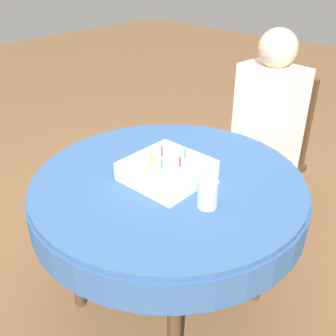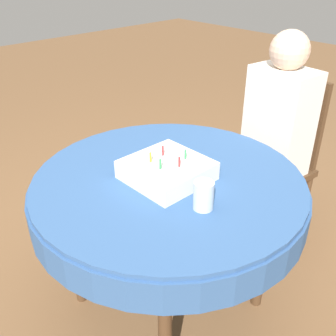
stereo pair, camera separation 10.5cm
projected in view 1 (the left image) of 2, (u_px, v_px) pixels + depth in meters
The scene contains 6 objects.
ground_plane at pixel (168, 300), 1.93m from camera, with size 12.00×12.00×0.00m, color brown.
dining_table at pixel (168, 195), 1.62m from camera, with size 1.11×1.11×0.70m.
chair at pixel (271, 152), 2.27m from camera, with size 0.40×0.40×0.92m.
person at pixel (266, 121), 2.11m from camera, with size 0.35×0.33×1.17m.
birthday_cake at pixel (167, 170), 1.55m from camera, with size 0.29×0.29×0.12m.
drinking_glass at pixel (208, 194), 1.38m from camera, with size 0.07×0.07×0.11m.
Camera 1 is at (0.91, -1.00, 1.52)m, focal length 42.00 mm.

